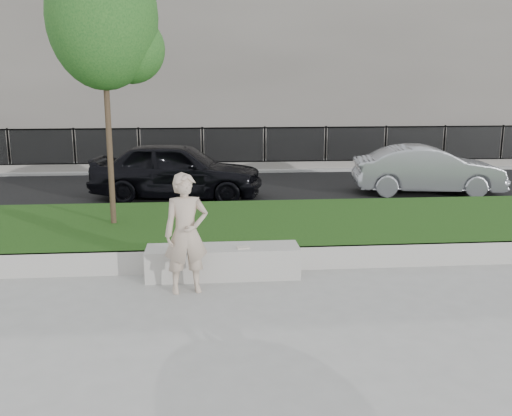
{
  "coord_description": "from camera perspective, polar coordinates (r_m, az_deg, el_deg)",
  "views": [
    {
      "loc": [
        -0.53,
        -8.12,
        3.11
      ],
      "look_at": [
        0.32,
        1.2,
        1.05
      ],
      "focal_mm": 40.0,
      "sensor_mm": 36.0,
      "label": 1
    }
  ],
  "objects": [
    {
      "name": "grass_kerb",
      "position": [
        9.62,
        -1.79,
        -5.22
      ],
      "size": [
        34.0,
        0.08,
        0.4
      ],
      "primitive_type": "cube",
      "color": "#ADAAA1",
      "rests_on": "ground"
    },
    {
      "name": "man",
      "position": [
        8.57,
        -7.0,
        -2.55
      ],
      "size": [
        0.73,
        0.54,
        1.82
      ],
      "primitive_type": "imported",
      "rotation": [
        0.0,
        0.0,
        0.16
      ],
      "color": "#BDA891",
      "rests_on": "ground"
    },
    {
      "name": "building_facade",
      "position": [
        28.19,
        -4.25,
        16.2
      ],
      "size": [
        34.0,
        10.0,
        10.0
      ],
      "primitive_type": "cube",
      "color": "#615C55",
      "rests_on": "ground"
    },
    {
      "name": "stone_bench",
      "position": [
        9.37,
        -3.32,
        -5.38
      ],
      "size": [
        2.48,
        0.62,
        0.51
      ],
      "primitive_type": "cube",
      "color": "#ADAAA1",
      "rests_on": "ground"
    },
    {
      "name": "book",
      "position": [
        9.2,
        -1.31,
        -3.97
      ],
      "size": [
        0.22,
        0.18,
        0.02
      ],
      "primitive_type": "cube",
      "rotation": [
        0.0,
        0.0,
        0.16
      ],
      "color": "beige",
      "rests_on": "stone_bench"
    },
    {
      "name": "car_dark",
      "position": [
        15.5,
        -7.92,
        3.77
      ],
      "size": [
        4.82,
        2.6,
        1.56
      ],
      "primitive_type": "imported",
      "rotation": [
        0.0,
        0.0,
        1.4
      ],
      "color": "black",
      "rests_on": "street"
    },
    {
      "name": "grass_bank",
      "position": [
        11.5,
        -2.38,
        -2.27
      ],
      "size": [
        34.0,
        4.0,
        0.4
      ],
      "primitive_type": "cube",
      "color": "black",
      "rests_on": "ground"
    },
    {
      "name": "car_silver",
      "position": [
        16.81,
        16.8,
        3.67
      ],
      "size": [
        4.26,
        1.97,
        1.35
      ],
      "primitive_type": "imported",
      "rotation": [
        0.0,
        0.0,
        1.44
      ],
      "color": "#919499",
      "rests_on": "street"
    },
    {
      "name": "young_tree",
      "position": [
        11.4,
        -14.65,
        17.47
      ],
      "size": [
        2.13,
        2.04,
        5.22
      ],
      "color": "#38281C",
      "rests_on": "grass_bank"
    },
    {
      "name": "iron_fence",
      "position": [
        20.29,
        -3.65,
        5.09
      ],
      "size": [
        32.0,
        0.3,
        1.5
      ],
      "color": "slate",
      "rests_on": "far_pavement"
    },
    {
      "name": "ground",
      "position": [
        8.71,
        -1.37,
        -8.54
      ],
      "size": [
        90.0,
        90.0,
        0.0
      ],
      "primitive_type": "plane",
      "color": "gray",
      "rests_on": "ground"
    },
    {
      "name": "street",
      "position": [
        16.91,
        -3.29,
        1.84
      ],
      "size": [
        34.0,
        7.0,
        0.04
      ],
      "primitive_type": "cube",
      "color": "black",
      "rests_on": "ground"
    },
    {
      "name": "far_pavement",
      "position": [
        21.34,
        -3.71,
        4.14
      ],
      "size": [
        34.0,
        3.0,
        0.12
      ],
      "primitive_type": "cube",
      "color": "gray",
      "rests_on": "ground"
    }
  ]
}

